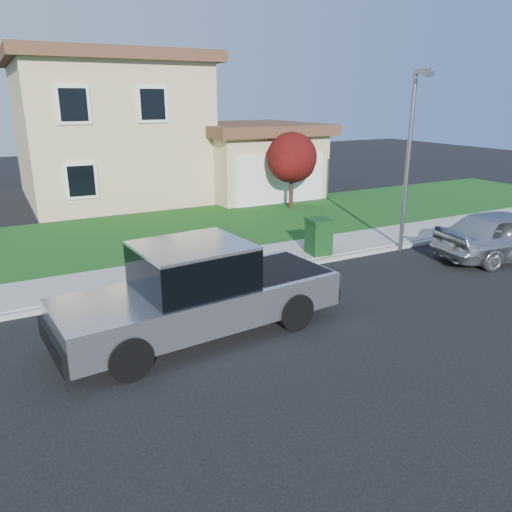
{
  "coord_description": "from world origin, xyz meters",
  "views": [
    {
      "loc": [
        -5.49,
        -9.04,
        4.83
      ],
      "look_at": [
        -0.09,
        1.1,
        1.2
      ],
      "focal_mm": 35.0,
      "sensor_mm": 36.0,
      "label": 1
    }
  ],
  "objects_px": {
    "sedan": "(508,235)",
    "street_lamp": "(410,152)",
    "woman": "(196,270)",
    "pickup_truck": "(199,292)",
    "trash_bin": "(319,236)",
    "ornamental_tree": "(292,160)"
  },
  "relations": [
    {
      "from": "woman",
      "to": "sedan",
      "type": "relative_size",
      "value": 0.39
    },
    {
      "from": "pickup_truck",
      "to": "trash_bin",
      "type": "relative_size",
      "value": 5.6
    },
    {
      "from": "pickup_truck",
      "to": "trash_bin",
      "type": "bearing_deg",
      "value": 25.85
    },
    {
      "from": "sedan",
      "to": "trash_bin",
      "type": "bearing_deg",
      "value": 70.74
    },
    {
      "from": "ornamental_tree",
      "to": "trash_bin",
      "type": "relative_size",
      "value": 2.99
    },
    {
      "from": "sedan",
      "to": "street_lamp",
      "type": "xyz_separation_m",
      "value": [
        -2.24,
        2.2,
        2.44
      ]
    },
    {
      "from": "sedan",
      "to": "trash_bin",
      "type": "height_order",
      "value": "sedan"
    },
    {
      "from": "woman",
      "to": "street_lamp",
      "type": "relative_size",
      "value": 0.32
    },
    {
      "from": "woman",
      "to": "trash_bin",
      "type": "xyz_separation_m",
      "value": [
        4.74,
        1.61,
        -0.15
      ]
    },
    {
      "from": "ornamental_tree",
      "to": "trash_bin",
      "type": "distance_m",
      "value": 7.29
    },
    {
      "from": "pickup_truck",
      "to": "ornamental_tree",
      "type": "xyz_separation_m",
      "value": [
        8.31,
        9.64,
        1.31
      ]
    },
    {
      "from": "street_lamp",
      "to": "woman",
      "type": "bearing_deg",
      "value": -166.42
    },
    {
      "from": "sedan",
      "to": "ornamental_tree",
      "type": "relative_size",
      "value": 1.38
    },
    {
      "from": "woman",
      "to": "street_lamp",
      "type": "distance_m",
      "value": 8.05
    },
    {
      "from": "pickup_truck",
      "to": "ornamental_tree",
      "type": "height_order",
      "value": "ornamental_tree"
    },
    {
      "from": "woman",
      "to": "sedan",
      "type": "xyz_separation_m",
      "value": [
        9.87,
        -1.25,
        -0.08
      ]
    },
    {
      "from": "woman",
      "to": "ornamental_tree",
      "type": "xyz_separation_m",
      "value": [
        7.77,
        8.06,
        1.38
      ]
    },
    {
      "from": "sedan",
      "to": "woman",
      "type": "bearing_deg",
      "value": 92.66
    },
    {
      "from": "ornamental_tree",
      "to": "pickup_truck",
      "type": "bearing_deg",
      "value": -130.76
    },
    {
      "from": "sedan",
      "to": "street_lamp",
      "type": "relative_size",
      "value": 0.82
    },
    {
      "from": "woman",
      "to": "trash_bin",
      "type": "relative_size",
      "value": 1.63
    },
    {
      "from": "ornamental_tree",
      "to": "street_lamp",
      "type": "bearing_deg",
      "value": -91.07
    }
  ]
}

